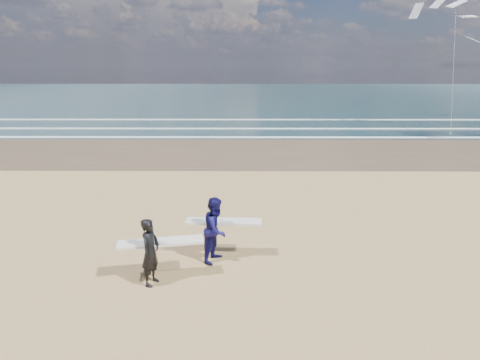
{
  "coord_description": "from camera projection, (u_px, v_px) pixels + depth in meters",
  "views": [
    {
      "loc": [
        2.28,
        -10.02,
        5.43
      ],
      "look_at": [
        2.17,
        6.0,
        1.13
      ],
      "focal_mm": 32.0,
      "sensor_mm": 36.0,
      "label": 1
    }
  ],
  "objects": [
    {
      "name": "foam_breakers",
      "position": [
        442.0,
        128.0,
        38.09
      ],
      "size": [
        220.0,
        11.7,
        0.05
      ],
      "color": "white",
      "rests_on": "ground"
    },
    {
      "name": "surfer_far",
      "position": [
        217.0,
        229.0,
        12.12
      ],
      "size": [
        2.21,
        1.21,
        1.89
      ],
      "color": "#0E0C47",
      "rests_on": "ground"
    },
    {
      "name": "surfer_near",
      "position": [
        152.0,
        251.0,
        10.82
      ],
      "size": [
        2.26,
        1.2,
        1.76
      ],
      "color": "black",
      "rests_on": "ground"
    },
    {
      "name": "ocean",
      "position": [
        337.0,
        95.0,
        80.49
      ],
      "size": [
        220.0,
        100.0,
        0.02
      ],
      "primitive_type": "cube",
      "color": "#173133",
      "rests_on": "ground"
    },
    {
      "name": "kite_1",
      "position": [
        454.0,
        48.0,
        35.66
      ],
      "size": [
        6.66,
        4.83,
        11.74
      ],
      "color": "slate",
      "rests_on": "ground"
    }
  ]
}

